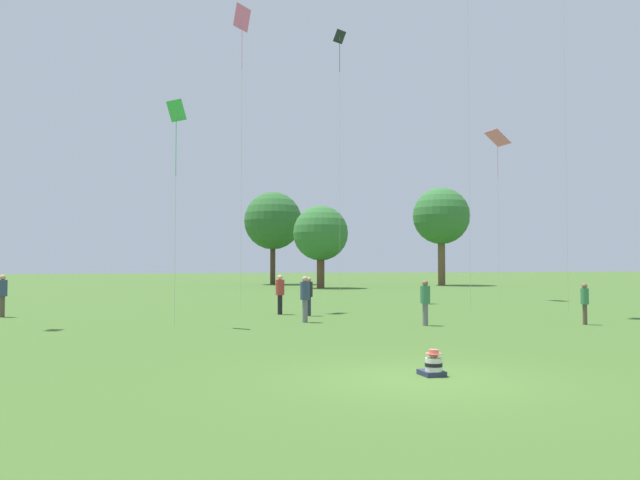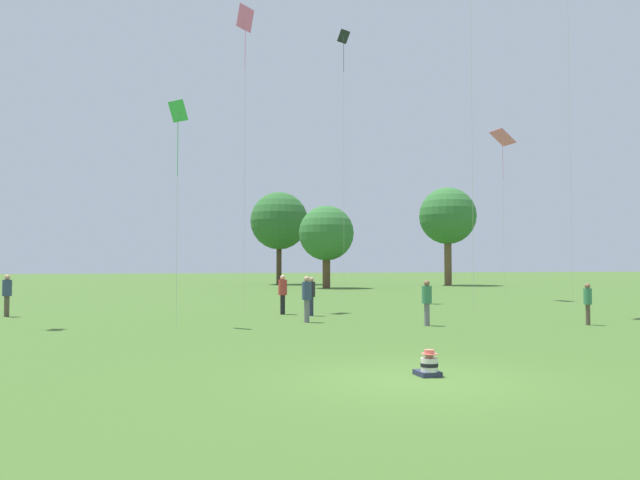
{
  "view_description": "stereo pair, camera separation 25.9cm",
  "coord_description": "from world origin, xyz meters",
  "px_view_note": "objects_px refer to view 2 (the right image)",
  "views": [
    {
      "loc": [
        -5.23,
        -10.98,
        2.2
      ],
      "look_at": [
        0.12,
        7.2,
        2.95
      ],
      "focal_mm": 35.0,
      "sensor_mm": 36.0,
      "label": 1
    },
    {
      "loc": [
        -4.99,
        -11.05,
        2.2
      ],
      "look_at": [
        0.12,
        7.2,
        2.95
      ],
      "focal_mm": 35.0,
      "sensor_mm": 36.0,
      "label": 2
    }
  ],
  "objects_px": {
    "kite_3": "(178,121)",
    "kite_6": "(503,140)",
    "person_standing_2": "(7,292)",
    "distant_tree_0": "(279,221)",
    "person_standing_1": "(311,293)",
    "seated_toddler": "(429,366)",
    "person_standing_0": "(588,300)",
    "person_standing_5": "(283,291)",
    "distant_tree_2": "(326,234)",
    "person_standing_3": "(427,299)",
    "kite_0": "(344,55)",
    "distant_tree_1": "(448,216)",
    "kite_5": "(245,28)",
    "person_standing_4": "(307,295)"
  },
  "relations": [
    {
      "from": "kite_5",
      "to": "person_standing_4",
      "type": "bearing_deg",
      "value": 103.96
    },
    {
      "from": "person_standing_1",
      "to": "distant_tree_1",
      "type": "xyz_separation_m",
      "value": [
        24.04,
        34.09,
        6.33
      ]
    },
    {
      "from": "person_standing_3",
      "to": "distant_tree_0",
      "type": "relative_size",
      "value": 0.16
    },
    {
      "from": "kite_6",
      "to": "distant_tree_2",
      "type": "bearing_deg",
      "value": 54.81
    },
    {
      "from": "person_standing_4",
      "to": "kite_6",
      "type": "xyz_separation_m",
      "value": [
        15.61,
        11.29,
        8.95
      ]
    },
    {
      "from": "person_standing_4",
      "to": "distant_tree_2",
      "type": "relative_size",
      "value": 0.23
    },
    {
      "from": "seated_toddler",
      "to": "person_standing_2",
      "type": "relative_size",
      "value": 0.3
    },
    {
      "from": "distant_tree_1",
      "to": "seated_toddler",
      "type": "bearing_deg",
      "value": -117.65
    },
    {
      "from": "person_standing_1",
      "to": "distant_tree_1",
      "type": "bearing_deg",
      "value": -120.41
    },
    {
      "from": "seated_toddler",
      "to": "person_standing_5",
      "type": "xyz_separation_m",
      "value": [
        0.45,
        15.7,
        0.82
      ]
    },
    {
      "from": "person_standing_0",
      "to": "kite_6",
      "type": "height_order",
      "value": "kite_6"
    },
    {
      "from": "distant_tree_0",
      "to": "kite_3",
      "type": "bearing_deg",
      "value": -106.34
    },
    {
      "from": "person_standing_4",
      "to": "distant_tree_2",
      "type": "distance_m",
      "value": 34.75
    },
    {
      "from": "kite_6",
      "to": "person_standing_3",
      "type": "bearing_deg",
      "value": -179.49
    },
    {
      "from": "distant_tree_0",
      "to": "person_standing_0",
      "type": "bearing_deg",
      "value": -88.51
    },
    {
      "from": "person_standing_2",
      "to": "person_standing_5",
      "type": "bearing_deg",
      "value": 94.12
    },
    {
      "from": "distant_tree_1",
      "to": "person_standing_5",
      "type": "bearing_deg",
      "value": -127.22
    },
    {
      "from": "distant_tree_0",
      "to": "kite_6",
      "type": "bearing_deg",
      "value": -77.83
    },
    {
      "from": "person_standing_5",
      "to": "distant_tree_2",
      "type": "distance_m",
      "value": 31.04
    },
    {
      "from": "person_standing_3",
      "to": "person_standing_5",
      "type": "xyz_separation_m",
      "value": [
        -3.93,
        6.38,
        0.06
      ]
    },
    {
      "from": "kite_0",
      "to": "kite_5",
      "type": "height_order",
      "value": "kite_0"
    },
    {
      "from": "kite_5",
      "to": "distant_tree_2",
      "type": "distance_m",
      "value": 30.12
    },
    {
      "from": "person_standing_4",
      "to": "kite_3",
      "type": "bearing_deg",
      "value": -75.06
    },
    {
      "from": "seated_toddler",
      "to": "person_standing_0",
      "type": "distance_m",
      "value": 12.93
    },
    {
      "from": "kite_0",
      "to": "kite_6",
      "type": "distance_m",
      "value": 11.33
    },
    {
      "from": "kite_0",
      "to": "person_standing_4",
      "type": "bearing_deg",
      "value": 83.15
    },
    {
      "from": "seated_toddler",
      "to": "person_standing_4",
      "type": "relative_size",
      "value": 0.3
    },
    {
      "from": "kite_3",
      "to": "person_standing_3",
      "type": "bearing_deg",
      "value": -99.28
    },
    {
      "from": "person_standing_1",
      "to": "kite_6",
      "type": "height_order",
      "value": "kite_6"
    },
    {
      "from": "person_standing_4",
      "to": "distant_tree_2",
      "type": "bearing_deg",
      "value": 175.57
    },
    {
      "from": "person_standing_3",
      "to": "kite_5",
      "type": "xyz_separation_m",
      "value": [
        -5.26,
        8.94,
        12.67
      ]
    },
    {
      "from": "kite_6",
      "to": "person_standing_0",
      "type": "bearing_deg",
      "value": -160.55
    },
    {
      "from": "person_standing_0",
      "to": "distant_tree_1",
      "type": "distance_m",
      "value": 43.98
    },
    {
      "from": "person_standing_2",
      "to": "person_standing_4",
      "type": "xyz_separation_m",
      "value": [
        11.56,
        -5.9,
        -0.01
      ]
    },
    {
      "from": "distant_tree_0",
      "to": "distant_tree_1",
      "type": "distance_m",
      "value": 18.44
    },
    {
      "from": "person_standing_2",
      "to": "person_standing_5",
      "type": "height_order",
      "value": "person_standing_2"
    },
    {
      "from": "person_standing_2",
      "to": "distant_tree_1",
      "type": "relative_size",
      "value": 0.17
    },
    {
      "from": "kite_0",
      "to": "distant_tree_1",
      "type": "xyz_separation_m",
      "value": [
        19.68,
        25.13,
        -7.34
      ]
    },
    {
      "from": "person_standing_3",
      "to": "distant_tree_0",
      "type": "height_order",
      "value": "distant_tree_0"
    },
    {
      "from": "person_standing_1",
      "to": "person_standing_4",
      "type": "relative_size",
      "value": 0.94
    },
    {
      "from": "kite_3",
      "to": "kite_6",
      "type": "xyz_separation_m",
      "value": [
        20.47,
        11.45,
        2.62
      ]
    },
    {
      "from": "person_standing_5",
      "to": "kite_3",
      "type": "height_order",
      "value": "kite_3"
    },
    {
      "from": "kite_5",
      "to": "distant_tree_1",
      "type": "xyz_separation_m",
      "value": [
        26.39,
        30.43,
        -6.31
      ]
    },
    {
      "from": "kite_6",
      "to": "distant_tree_2",
      "type": "xyz_separation_m",
      "value": [
        -5.25,
        21.63,
        -4.89
      ]
    },
    {
      "from": "person_standing_1",
      "to": "person_standing_5",
      "type": "bearing_deg",
      "value": -42.52
    },
    {
      "from": "distant_tree_0",
      "to": "distant_tree_1",
      "type": "relative_size",
      "value": 0.99
    },
    {
      "from": "kite_3",
      "to": "kite_6",
      "type": "bearing_deg",
      "value": -55.63
    },
    {
      "from": "kite_5",
      "to": "kite_6",
      "type": "relative_size",
      "value": 1.38
    },
    {
      "from": "person_standing_2",
      "to": "distant_tree_0",
      "type": "xyz_separation_m",
      "value": [
        19.92,
        39.03,
        6.01
      ]
    },
    {
      "from": "person_standing_0",
      "to": "distant_tree_0",
      "type": "distance_m",
      "value": 49.07
    }
  ]
}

